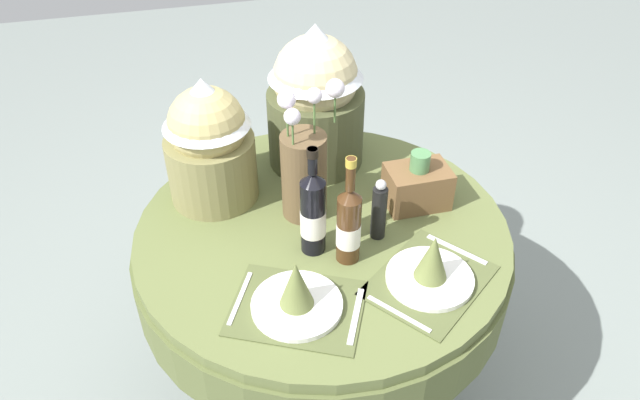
{
  "coord_description": "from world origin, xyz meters",
  "views": [
    {
      "loc": [
        -0.36,
        -1.36,
        1.96
      ],
      "look_at": [
        0.0,
        0.03,
        0.83
      ],
      "focal_mm": 34.31,
      "sensor_mm": 36.0,
      "label": 1
    }
  ],
  "objects_px": {
    "gift_tub_back_centre": "(316,93)",
    "woven_basket_side_right": "(417,185)",
    "dining_table": "(322,259)",
    "gift_tub_back_left": "(208,137)",
    "wine_bottle_centre": "(349,224)",
    "place_setting_left": "(297,296)",
    "place_setting_right": "(431,269)",
    "wine_bottle_right": "(313,213)",
    "pepper_mill": "(379,211)",
    "flower_vase": "(304,169)"
  },
  "relations": [
    {
      "from": "wine_bottle_right",
      "to": "gift_tub_back_centre",
      "type": "xyz_separation_m",
      "value": [
        0.12,
        0.44,
        0.13
      ]
    },
    {
      "from": "place_setting_left",
      "to": "pepper_mill",
      "type": "height_order",
      "value": "pepper_mill"
    },
    {
      "from": "gift_tub_back_left",
      "to": "gift_tub_back_centre",
      "type": "height_order",
      "value": "gift_tub_back_centre"
    },
    {
      "from": "wine_bottle_right",
      "to": "flower_vase",
      "type": "bearing_deg",
      "value": 84.49
    },
    {
      "from": "pepper_mill",
      "to": "gift_tub_back_left",
      "type": "relative_size",
      "value": 0.49
    },
    {
      "from": "place_setting_left",
      "to": "wine_bottle_centre",
      "type": "bearing_deg",
      "value": 39.74
    },
    {
      "from": "place_setting_right",
      "to": "wine_bottle_right",
      "type": "height_order",
      "value": "wine_bottle_right"
    },
    {
      "from": "place_setting_left",
      "to": "pepper_mill",
      "type": "bearing_deg",
      "value": 36.79
    },
    {
      "from": "wine_bottle_right",
      "to": "pepper_mill",
      "type": "bearing_deg",
      "value": 2.16
    },
    {
      "from": "wine_bottle_centre",
      "to": "gift_tub_back_centre",
      "type": "relative_size",
      "value": 0.69
    },
    {
      "from": "pepper_mill",
      "to": "gift_tub_back_centre",
      "type": "bearing_deg",
      "value": 100.21
    },
    {
      "from": "dining_table",
      "to": "place_setting_left",
      "type": "distance_m",
      "value": 0.38
    },
    {
      "from": "place_setting_right",
      "to": "flower_vase",
      "type": "height_order",
      "value": "flower_vase"
    },
    {
      "from": "place_setting_right",
      "to": "place_setting_left",
      "type": "bearing_deg",
      "value": -179.21
    },
    {
      "from": "dining_table",
      "to": "place_setting_right",
      "type": "relative_size",
      "value": 2.7
    },
    {
      "from": "gift_tub_back_left",
      "to": "woven_basket_side_right",
      "type": "distance_m",
      "value": 0.66
    },
    {
      "from": "gift_tub_back_centre",
      "to": "woven_basket_side_right",
      "type": "distance_m",
      "value": 0.44
    },
    {
      "from": "place_setting_right",
      "to": "flower_vase",
      "type": "relative_size",
      "value": 1.02
    },
    {
      "from": "pepper_mill",
      "to": "dining_table",
      "type": "bearing_deg",
      "value": 151.32
    },
    {
      "from": "pepper_mill",
      "to": "flower_vase",
      "type": "bearing_deg",
      "value": 137.7
    },
    {
      "from": "dining_table",
      "to": "wine_bottle_right",
      "type": "bearing_deg",
      "value": -119.53
    },
    {
      "from": "gift_tub_back_left",
      "to": "gift_tub_back_centre",
      "type": "xyz_separation_m",
      "value": [
        0.36,
        0.12,
        0.04
      ]
    },
    {
      "from": "dining_table",
      "to": "gift_tub_back_centre",
      "type": "distance_m",
      "value": 0.54
    },
    {
      "from": "wine_bottle_centre",
      "to": "place_setting_right",
      "type": "bearing_deg",
      "value": -37.6
    },
    {
      "from": "place_setting_right",
      "to": "flower_vase",
      "type": "distance_m",
      "value": 0.47
    },
    {
      "from": "wine_bottle_right",
      "to": "gift_tub_back_left",
      "type": "distance_m",
      "value": 0.42
    },
    {
      "from": "place_setting_right",
      "to": "wine_bottle_centre",
      "type": "relative_size",
      "value": 1.25
    },
    {
      "from": "dining_table",
      "to": "wine_bottle_right",
      "type": "relative_size",
      "value": 3.35
    },
    {
      "from": "place_setting_right",
      "to": "gift_tub_back_centre",
      "type": "xyz_separation_m",
      "value": [
        -0.16,
        0.65,
        0.21
      ]
    },
    {
      "from": "place_setting_left",
      "to": "gift_tub_back_left",
      "type": "distance_m",
      "value": 0.59
    },
    {
      "from": "wine_bottle_centre",
      "to": "gift_tub_back_centre",
      "type": "bearing_deg",
      "value": 86.14
    },
    {
      "from": "wine_bottle_centre",
      "to": "gift_tub_back_left",
      "type": "height_order",
      "value": "gift_tub_back_left"
    },
    {
      "from": "place_setting_right",
      "to": "wine_bottle_right",
      "type": "xyz_separation_m",
      "value": [
        -0.28,
        0.21,
        0.09
      ]
    },
    {
      "from": "dining_table",
      "to": "flower_vase",
      "type": "distance_m",
      "value": 0.31
    },
    {
      "from": "place_setting_left",
      "to": "wine_bottle_right",
      "type": "xyz_separation_m",
      "value": [
        0.1,
        0.21,
        0.09
      ]
    },
    {
      "from": "gift_tub_back_centre",
      "to": "wine_bottle_right",
      "type": "bearing_deg",
      "value": -105.07
    },
    {
      "from": "dining_table",
      "to": "wine_bottle_right",
      "type": "xyz_separation_m",
      "value": [
        -0.05,
        -0.09,
        0.27
      ]
    },
    {
      "from": "place_setting_left",
      "to": "place_setting_right",
      "type": "distance_m",
      "value": 0.37
    },
    {
      "from": "wine_bottle_centre",
      "to": "gift_tub_back_left",
      "type": "distance_m",
      "value": 0.52
    },
    {
      "from": "place_setting_left",
      "to": "gift_tub_back_centre",
      "type": "xyz_separation_m",
      "value": [
        0.22,
        0.66,
        0.21
      ]
    },
    {
      "from": "dining_table",
      "to": "pepper_mill",
      "type": "bearing_deg",
      "value": -28.68
    },
    {
      "from": "place_setting_right",
      "to": "gift_tub_back_left",
      "type": "relative_size",
      "value": 1.03
    },
    {
      "from": "woven_basket_side_right",
      "to": "dining_table",
      "type": "bearing_deg",
      "value": -173.17
    },
    {
      "from": "dining_table",
      "to": "woven_basket_side_right",
      "type": "bearing_deg",
      "value": 6.83
    },
    {
      "from": "gift_tub_back_centre",
      "to": "dining_table",
      "type": "bearing_deg",
      "value": -101.05
    },
    {
      "from": "woven_basket_side_right",
      "to": "pepper_mill",
      "type": "bearing_deg",
      "value": -144.69
    },
    {
      "from": "place_setting_left",
      "to": "gift_tub_back_left",
      "type": "bearing_deg",
      "value": 105.21
    },
    {
      "from": "pepper_mill",
      "to": "gift_tub_back_left",
      "type": "distance_m",
      "value": 0.56
    },
    {
      "from": "gift_tub_back_left",
      "to": "flower_vase",
      "type": "bearing_deg",
      "value": -30.79
    },
    {
      "from": "place_setting_left",
      "to": "gift_tub_back_left",
      "type": "relative_size",
      "value": 1.01
    }
  ]
}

